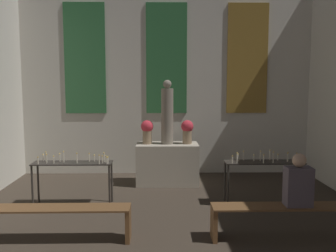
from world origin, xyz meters
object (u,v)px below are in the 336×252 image
object	(u,v)px
statue	(167,114)
pew_back_left	(47,216)
candle_rack_left	(73,168)
flower_vase_right	(187,130)
pew_back_right	(294,214)
candle_rack_right	(264,167)
person_seated	(298,183)
altar	(167,164)
flower_vase_left	(147,130)

from	to	relation	value
statue	pew_back_left	size ratio (longest dim) A/B	0.59
statue	candle_rack_left	world-z (taller)	statue
flower_vase_right	candle_rack_left	distance (m)	2.61
pew_back_left	pew_back_right	bearing A→B (deg)	0.00
flower_vase_right	pew_back_left	size ratio (longest dim) A/B	0.22
candle_rack_right	person_seated	distance (m)	1.54
flower_vase_right	candle_rack_right	xyz separation A→B (m)	(1.28, -1.41, -0.49)
altar	candle_rack_left	bearing A→B (deg)	-140.47
statue	person_seated	world-z (taller)	statue
flower_vase_left	candle_rack_left	size ratio (longest dim) A/B	0.36
statue	candle_rack_right	bearing A→B (deg)	-39.36
statue	flower_vase_right	size ratio (longest dim) A/B	2.68
altar	pew_back_left	distance (m)	3.41
statue	candle_rack_right	world-z (taller)	statue
candle_rack_left	pew_back_right	xyz separation A→B (m)	(3.43, -1.53, -0.32)
candle_rack_left	person_seated	size ratio (longest dim) A/B	1.90
flower_vase_right	pew_back_right	world-z (taller)	flower_vase_right
flower_vase_left	statue	bearing A→B (deg)	0.00
statue	flower_vase_left	distance (m)	0.56
altar	candle_rack_right	size ratio (longest dim) A/B	0.95
altar	person_seated	world-z (taller)	person_seated
altar	statue	world-z (taller)	statue
candle_rack_right	statue	bearing A→B (deg)	140.64
altar	pew_back_left	xyz separation A→B (m)	(-1.72, -2.94, -0.08)
statue	candle_rack_right	distance (m)	2.37
flower_vase_left	pew_back_right	size ratio (longest dim) A/B	0.22
altar	pew_back_right	size ratio (longest dim) A/B	0.58
pew_back_right	person_seated	distance (m)	0.45
pew_back_right	altar	bearing A→B (deg)	120.30
flower_vase_left	pew_back_left	size ratio (longest dim) A/B	0.22
altar	pew_back_left	world-z (taller)	altar
statue	person_seated	size ratio (longest dim) A/B	1.85
altar	person_seated	size ratio (longest dim) A/B	1.80
candle_rack_left	pew_back_left	size ratio (longest dim) A/B	0.61
pew_back_right	person_seated	xyz separation A→B (m)	(0.04, -0.00, 0.44)
flower_vase_right	pew_back_right	size ratio (longest dim) A/B	0.22
candle_rack_left	candle_rack_right	bearing A→B (deg)	0.02
altar	pew_back_right	xyz separation A→B (m)	(1.72, -2.94, -0.08)
flower_vase_left	flower_vase_right	size ratio (longest dim) A/B	1.00
candle_rack_right	pew_back_right	xyz separation A→B (m)	(0.00, -1.54, -0.32)
candle_rack_left	pew_back_left	bearing A→B (deg)	-90.50
altar	candle_rack_left	world-z (taller)	candle_rack_left
pew_back_left	candle_rack_right	bearing A→B (deg)	24.09
pew_back_left	candle_rack_left	bearing A→B (deg)	89.50
pew_back_left	person_seated	size ratio (longest dim) A/B	3.12
flower_vase_left	pew_back_left	world-z (taller)	flower_vase_left
flower_vase_left	candle_rack_left	xyz separation A→B (m)	(-1.28, -1.41, -0.49)
person_seated	statue	bearing A→B (deg)	120.91
statue	flower_vase_left	xyz separation A→B (m)	(-0.43, -0.00, -0.35)
flower_vase_left	candle_rack_right	distance (m)	2.61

